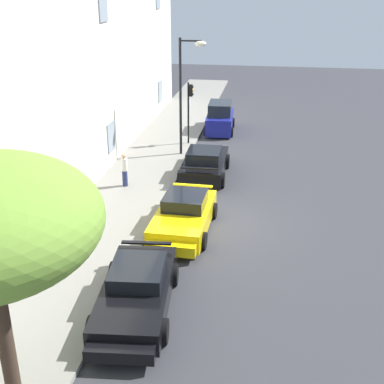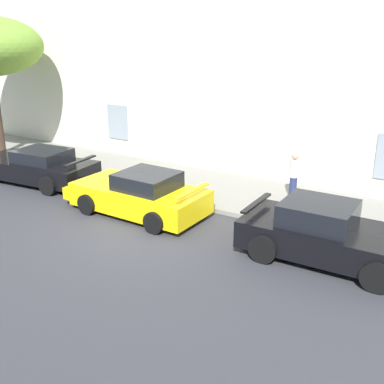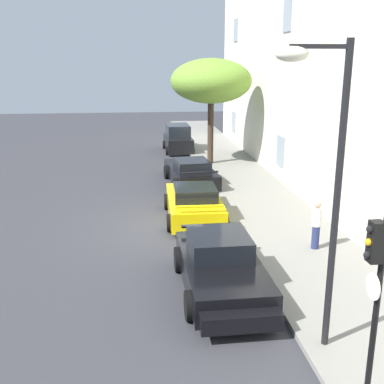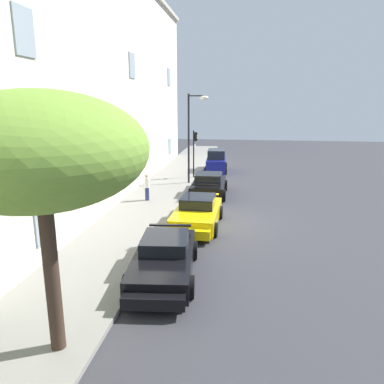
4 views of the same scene
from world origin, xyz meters
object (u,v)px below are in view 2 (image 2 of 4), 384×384
at_px(sportscar_yellow_flank, 136,194).
at_px(sportscar_white_middle, 335,237).
at_px(sportscar_red_lead, 34,166).
at_px(pedestrian_admiring, 294,175).

bearing_deg(sportscar_yellow_flank, sportscar_white_middle, -0.05).
distance_m(sportscar_red_lead, sportscar_yellow_flank, 5.27).
xyz_separation_m(sportscar_yellow_flank, pedestrian_admiring, (3.88, 3.41, 0.36)).
bearing_deg(sportscar_white_middle, sportscar_yellow_flank, 179.95).
relative_size(sportscar_white_middle, pedestrian_admiring, 3.02).
bearing_deg(sportscar_white_middle, sportscar_red_lead, 177.73).
distance_m(sportscar_yellow_flank, sportscar_white_middle, 6.20).
distance_m(sportscar_white_middle, pedestrian_admiring, 4.14).
bearing_deg(sportscar_yellow_flank, pedestrian_admiring, 41.33).
xyz_separation_m(sportscar_red_lead, sportscar_yellow_flank, (5.25, -0.45, 0.01)).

